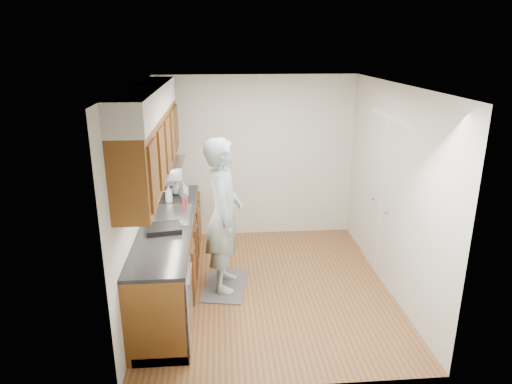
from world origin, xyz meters
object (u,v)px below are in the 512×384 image
Objects in this scene: soap_bottle_a at (169,193)px; soda_can at (184,203)px; soap_bottle_c at (176,188)px; steel_can at (185,199)px; person at (224,205)px; soap_bottle_b at (184,189)px; dish_rack at (163,228)px.

soap_bottle_a is 2.42× the size of soda_can.
steel_can is at bearing -71.71° from soap_bottle_c.
person is 1.00m from soap_bottle_b.
soap_bottle_a is at bearing 142.16° from soda_can.
soap_bottle_a is (-0.71, 0.58, -0.02)m from person.
steel_can is at bearing 48.53° from person.
person is 10.63× the size of soap_bottle_b.
person reaches higher than dish_rack.
dish_rack is at bearing -102.74° from soda_can.
soda_can is at bearing 66.75° from dish_rack.
soap_bottle_a is 0.67× the size of dish_rack.
soap_bottle_a reaches higher than soap_bottle_c.
dish_rack is at bearing -101.77° from steel_can.
dish_rack is (-0.18, -0.86, -0.04)m from steel_can.
soap_bottle_b is at bearing 56.53° from soap_bottle_a.
steel_can is (-0.50, 0.50, -0.09)m from person.
dish_rack is (-0.18, -0.78, -0.02)m from soda_can.
person is 0.71m from steel_can.
steel_can is (0.21, -0.08, -0.06)m from soap_bottle_a.
soap_bottle_b is at bearing 94.48° from soda_can.
soap_bottle_b is 1.12× the size of soap_bottle_c.
person reaches higher than soap_bottle_b.
dish_rack is at bearing -88.05° from soap_bottle_a.
soap_bottle_b reaches higher than dish_rack.
soap_bottle_c is 0.53m from soda_can.
soda_can is 0.81m from dish_rack.
soap_bottle_c reaches higher than steel_can.
person is 20.38× the size of soda_can.
soap_bottle_b is at bearing 95.95° from steel_can.
soap_bottle_b is 0.54× the size of dish_rack.
dish_rack is at bearing -96.76° from soap_bottle_b.
soap_bottle_b is (-0.53, 0.85, -0.05)m from person.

